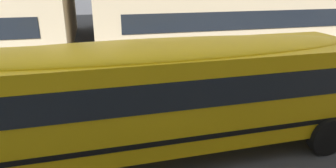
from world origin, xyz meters
TOP-DOWN VIEW (x-y plane):
  - ground_plane at (0.00, 0.00)m, footprint 400.00×400.00m
  - sidewalk_far at (0.00, 7.10)m, footprint 120.00×3.00m
  - lane_centreline at (0.00, 0.00)m, footprint 110.00×0.16m
  - school_bus at (2.24, -1.31)m, footprint 13.04×3.09m

SIDE VIEW (x-z plane):
  - ground_plane at x=0.00m, z-range 0.00..0.00m
  - lane_centreline at x=0.00m, z-range 0.00..0.01m
  - sidewalk_far at x=0.00m, z-range 0.00..0.01m
  - school_bus at x=2.24m, z-range 0.27..3.18m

